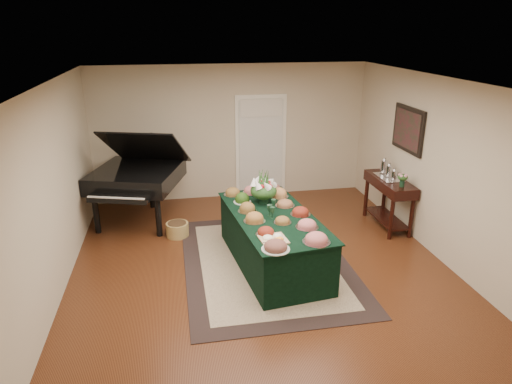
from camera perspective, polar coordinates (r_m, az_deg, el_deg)
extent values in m
plane|color=black|center=(6.98, 0.46, -8.96)|extent=(6.00, 6.00, 0.00)
cube|color=black|center=(7.02, 1.25, -8.74)|extent=(2.45, 3.42, 0.01)
cube|color=beige|center=(7.01, 1.25, -8.69)|extent=(1.96, 2.93, 0.01)
cube|color=white|center=(9.43, 0.59, 5.77)|extent=(1.05, 0.04, 2.10)
cube|color=silver|center=(9.42, 0.62, 5.44)|extent=(0.90, 0.06, 2.00)
cube|color=black|center=(6.80, 2.13, -6.08)|extent=(1.30, 2.38, 0.78)
cube|color=black|center=(6.64, 2.18, -3.01)|extent=(1.37, 2.45, 0.02)
cylinder|color=silver|center=(6.04, 1.23, -5.28)|extent=(0.27, 0.27, 0.01)
ellipsoid|color=maroon|center=(6.02, 1.23, -4.92)|extent=(0.22, 0.22, 0.07)
cylinder|color=silver|center=(6.76, -1.09, -2.42)|extent=(0.28, 0.28, 0.01)
ellipsoid|color=olive|center=(6.74, -1.10, -1.97)|extent=(0.23, 0.23, 0.10)
cylinder|color=silver|center=(7.61, 2.19, 0.23)|extent=(0.29, 0.29, 0.01)
ellipsoid|color=brown|center=(7.60, 2.20, 0.55)|extent=(0.24, 0.24, 0.08)
cylinder|color=silver|center=(5.88, 7.56, -6.20)|extent=(0.35, 0.35, 0.01)
ellipsoid|color=#D76D6B|center=(5.86, 7.58, -5.75)|extent=(0.29, 0.29, 0.09)
cylinder|color=silver|center=(7.42, -2.93, -0.32)|extent=(0.29, 0.29, 0.01)
ellipsoid|color=olive|center=(7.41, -2.94, 0.03)|extent=(0.24, 0.24, 0.08)
cylinder|color=silver|center=(5.66, 2.47, -7.15)|extent=(0.36, 0.36, 0.01)
ellipsoid|color=brown|center=(5.64, 2.48, -6.71)|extent=(0.29, 0.29, 0.09)
cylinder|color=silver|center=(6.43, -0.19, -3.64)|extent=(0.31, 0.31, 0.01)
ellipsoid|color=#A56C30|center=(6.41, -0.19, -3.20)|extent=(0.26, 0.26, 0.10)
cylinder|color=silver|center=(6.28, 6.39, -4.40)|extent=(0.31, 0.31, 0.01)
ellipsoid|color=#D76D6B|center=(6.26, 6.40, -4.01)|extent=(0.26, 0.26, 0.08)
cylinder|color=silver|center=(6.68, 5.57, -2.79)|extent=(0.30, 0.30, 0.01)
ellipsoid|color=maroon|center=(6.66, 5.58, -2.42)|extent=(0.24, 0.24, 0.08)
cylinder|color=silver|center=(7.11, -1.72, -1.26)|extent=(0.28, 0.28, 0.01)
ellipsoid|color=#2E5516|center=(7.08, -1.72, -0.79)|extent=(0.23, 0.23, 0.11)
cylinder|color=silver|center=(6.39, 3.32, -3.84)|extent=(0.25, 0.25, 0.01)
ellipsoid|color=olive|center=(6.37, 3.32, -3.52)|extent=(0.21, 0.21, 0.06)
cylinder|color=silver|center=(6.98, 3.62, -1.71)|extent=(0.30, 0.30, 0.01)
ellipsoid|color=#9C643E|center=(6.96, 3.63, -1.40)|extent=(0.25, 0.25, 0.07)
cylinder|color=silver|center=(7.34, 2.88, -0.56)|extent=(0.31, 0.31, 0.01)
ellipsoid|color=#DC904F|center=(7.32, 2.89, -0.13)|extent=(0.25, 0.25, 0.10)
cylinder|color=silver|center=(7.49, -0.60, -0.11)|extent=(0.29, 0.29, 0.01)
ellipsoid|color=#D76D6B|center=(7.47, -0.60, 0.24)|extent=(0.24, 0.24, 0.09)
cube|color=tan|center=(5.89, 2.17, -5.94)|extent=(0.38, 0.38, 0.02)
ellipsoid|color=white|center=(5.89, 1.49, -5.44)|extent=(0.14, 0.14, 0.08)
ellipsoid|color=white|center=(5.95, 2.71, -5.22)|extent=(0.12, 0.12, 0.07)
cube|color=orange|center=(5.82, 2.90, -5.89)|extent=(0.11, 0.10, 0.05)
cylinder|color=#13311E|center=(7.07, 0.95, -0.72)|extent=(0.16, 0.16, 0.16)
ellipsoid|color=#275020|center=(7.03, 0.96, 0.17)|extent=(0.41, 0.41, 0.27)
cylinder|color=black|center=(8.29, -19.35, -2.59)|extent=(0.10, 0.10, 0.70)
cylinder|color=black|center=(7.88, -12.11, -3.05)|extent=(0.10, 0.10, 0.70)
cylinder|color=black|center=(9.15, -12.94, 0.20)|extent=(0.10, 0.10, 0.70)
cube|color=black|center=(8.42, -14.64, 1.90)|extent=(1.79, 1.85, 0.30)
cube|color=black|center=(7.71, -16.79, -0.79)|extent=(1.02, 0.51, 0.10)
cube|color=black|center=(8.36, -13.62, 5.45)|extent=(1.61, 1.44, 0.77)
cylinder|color=olive|center=(7.90, -9.79, -4.65)|extent=(0.38, 0.38, 0.24)
cylinder|color=black|center=(7.91, 16.55, -3.34)|extent=(0.07, 0.07, 0.71)
cylinder|color=black|center=(8.08, 18.84, -3.11)|extent=(0.07, 0.07, 0.71)
cylinder|color=black|center=(8.77, 13.60, -0.73)|extent=(0.07, 0.07, 0.71)
cylinder|color=black|center=(8.92, 15.72, -0.57)|extent=(0.07, 0.07, 0.71)
cube|color=black|center=(8.26, 16.40, 0.98)|extent=(0.45, 1.22, 0.18)
cube|color=black|center=(8.49, 15.98, -3.14)|extent=(0.38, 1.07, 0.03)
cube|color=silver|center=(8.29, 16.25, 1.78)|extent=(0.34, 0.58, 0.02)
cylinder|color=#13311E|center=(7.88, 17.79, 1.07)|extent=(0.08, 0.08, 0.12)
ellipsoid|color=pink|center=(7.85, 17.87, 1.84)|extent=(0.18, 0.18, 0.12)
cube|color=black|center=(8.12, 18.50, 7.43)|extent=(0.04, 0.95, 0.75)
cube|color=#531624|center=(8.11, 18.34, 7.43)|extent=(0.01, 0.82, 0.62)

